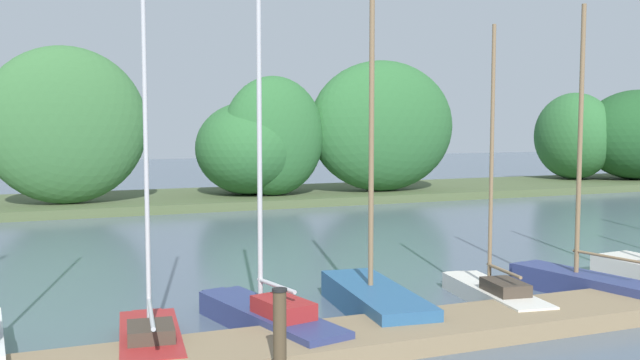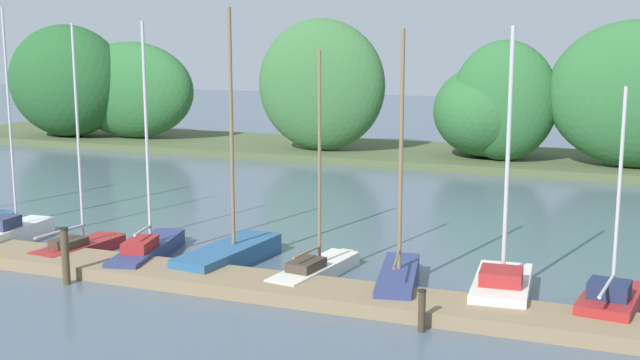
% 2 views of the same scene
% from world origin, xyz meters
% --- Properties ---
extents(dock_pier, '(31.80, 1.80, 0.35)m').
position_xyz_m(dock_pier, '(0.00, 12.09, 0.17)').
color(dock_pier, '#847051').
rests_on(dock_pier, ground).
extents(far_shore, '(63.72, 8.30, 7.43)m').
position_xyz_m(far_shore, '(1.63, 35.00, 3.07)').
color(far_shore, '#4C5B38').
rests_on(far_shore, ground).
extents(sailboat_2, '(1.12, 3.33, 7.41)m').
position_xyz_m(sailboat_2, '(-9.03, 13.73, 0.41)').
color(sailboat_2, white).
rests_on(sailboat_2, ground).
extents(sailboat_3, '(1.37, 3.43, 6.91)m').
position_xyz_m(sailboat_3, '(-6.18, 13.37, 0.32)').
color(sailboat_3, maroon).
rests_on(sailboat_3, ground).
extents(sailboat_4, '(1.85, 4.54, 6.97)m').
position_xyz_m(sailboat_4, '(-3.94, 13.66, 0.37)').
color(sailboat_4, navy).
rests_on(sailboat_4, ground).
extents(sailboat_5, '(1.65, 4.35, 7.34)m').
position_xyz_m(sailboat_5, '(-1.42, 14.14, 0.38)').
color(sailboat_5, '#285684').
rests_on(sailboat_5, ground).
extents(sailboat_6, '(1.41, 3.95, 6.18)m').
position_xyz_m(sailboat_6, '(1.39, 13.78, 0.32)').
color(sailboat_6, silver).
rests_on(sailboat_6, ground).
extents(sailboat_7, '(1.63, 3.92, 6.73)m').
position_xyz_m(sailboat_7, '(3.75, 13.68, 0.39)').
color(sailboat_7, navy).
rests_on(sailboat_7, ground).
extents(sailboat_8, '(1.62, 3.54, 6.80)m').
position_xyz_m(sailboat_8, '(6.40, 13.87, 0.41)').
color(sailboat_8, silver).
rests_on(sailboat_8, ground).
extents(sailboat_9, '(1.52, 3.24, 5.42)m').
position_xyz_m(sailboat_9, '(9.00, 13.56, 0.39)').
color(sailboat_9, maroon).
rests_on(sailboat_9, ground).
extents(mooring_piling_1, '(0.23, 0.23, 1.55)m').
position_xyz_m(mooring_piling_1, '(-4.62, 10.80, 0.78)').
color(mooring_piling_1, '#4C3D28').
rests_on(mooring_piling_1, ground).
extents(mooring_piling_2, '(0.19, 0.19, 0.99)m').
position_xyz_m(mooring_piling_2, '(5.10, 10.89, 0.50)').
color(mooring_piling_2, '#3D3323').
rests_on(mooring_piling_2, ground).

